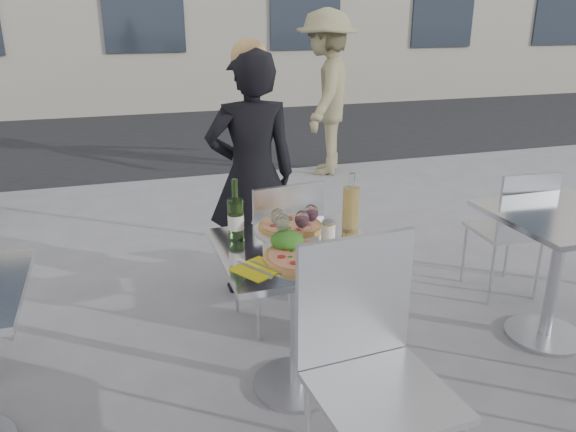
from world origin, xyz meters
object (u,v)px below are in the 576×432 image
object	(u,v)px
chair_near	(369,356)
wineglass_white_b	(278,218)
chair_far	(281,243)
pedestrian_b	(326,94)
main_table	(298,289)
wineglass_white_a	(283,224)
napkin_left	(259,268)
pizza_far	(290,227)
sugar_shaker	(328,232)
napkin_right	(377,261)
woman_diner	(252,176)
side_chair_rfar	(514,224)
wineglass_red_b	(311,214)
pizza_near	(303,257)
salad_plate	(287,242)
carafe	(351,208)
side_table_right	(559,250)
wine_bottle	(236,217)
wineglass_red_a	(302,220)

from	to	relation	value
chair_near	wineglass_white_b	size ratio (longest dim) A/B	6.43
chair_far	pedestrian_b	bearing A→B (deg)	-122.91
main_table	wineglass_white_a	world-z (taller)	wineglass_white_a
napkin_left	pizza_far	bearing A→B (deg)	25.65
chair_far	wineglass_white_a	world-z (taller)	wineglass_white_a
sugar_shaker	napkin_right	size ratio (longest dim) A/B	0.53
main_table	woman_diner	bearing A→B (deg)	86.68
napkin_right	pedestrian_b	bearing A→B (deg)	71.40
side_chair_rfar	wineglass_white_b	xyz separation A→B (m)	(-1.66, -0.38, 0.35)
chair_near	pedestrian_b	xyz separation A→B (m)	(1.54, 4.41, 0.31)
chair_far	wineglass_red_b	xyz separation A→B (m)	(0.01, -0.45, 0.33)
pizza_near	wineglass_red_b	size ratio (longest dim) A/B	2.21
pizza_far	sugar_shaker	distance (m)	0.24
woman_diner	napkin_left	size ratio (longest dim) A/B	6.37
salad_plate	carafe	world-z (taller)	carafe
side_table_right	side_chair_rfar	size ratio (longest dim) A/B	0.87
pedestrian_b	wineglass_white_b	world-z (taller)	pedestrian_b
woman_diner	pizza_far	size ratio (longest dim) A/B	4.44
pizza_near	pedestrian_b	bearing A→B (deg)	67.44
side_chair_rfar	carafe	xyz separation A→B (m)	(-1.29, -0.36, 0.36)
woman_diner	pedestrian_b	distance (m)	3.03
side_table_right	napkin_left	xyz separation A→B (m)	(-1.73, -0.17, 0.21)
pizza_far	napkin_left	bearing A→B (deg)	-124.30
side_table_right	sugar_shaker	distance (m)	1.38
carafe	chair_far	bearing A→B (deg)	116.23
wine_bottle	sugar_shaker	xyz separation A→B (m)	(0.40, -0.16, -0.06)
main_table	carafe	world-z (taller)	carafe
woman_diner	wineglass_white_b	bearing A→B (deg)	86.23
wine_bottle	wineglass_white_a	bearing A→B (deg)	-36.60
chair_near	wineglass_white_a	world-z (taller)	chair_near
chair_far	wineglass_red_b	bearing A→B (deg)	84.18
carafe	pedestrian_b	bearing A→B (deg)	70.55
side_chair_rfar	woman_diner	bearing A→B (deg)	-17.76
wineglass_red_b	wineglass_red_a	bearing A→B (deg)	-135.64
carafe	wineglass_red_b	bearing A→B (deg)	-178.06
side_table_right	wineglass_white_a	world-z (taller)	wineglass_white_a
side_chair_rfar	napkin_left	world-z (taller)	side_chair_rfar
side_chair_rfar	pedestrian_b	size ratio (longest dim) A/B	0.47
chair_far	salad_plate	world-z (taller)	chair_far
pedestrian_b	napkin_right	bearing A→B (deg)	10.83
sugar_shaker	napkin_right	world-z (taller)	sugar_shaker
wineglass_red_b	salad_plate	bearing A→B (deg)	-142.22
woman_diner	pizza_near	xyz separation A→B (m)	(-0.09, -1.24, -0.02)
napkin_left	salad_plate	bearing A→B (deg)	12.66
woman_diner	pizza_far	world-z (taller)	woman_diner
pedestrian_b	carafe	bearing A→B (deg)	9.64
chair_near	wineglass_red_a	distance (m)	0.77
chair_far	wine_bottle	distance (m)	0.61
pedestrian_b	sugar_shaker	xyz separation A→B (m)	(-1.43, -3.72, -0.11)
side_chair_rfar	woman_diner	distance (m)	1.68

